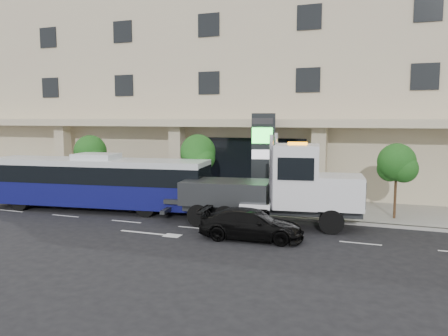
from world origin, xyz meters
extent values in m
plane|color=black|center=(0.00, 0.00, 0.00)|extent=(120.00, 120.00, 0.00)
cube|color=gray|center=(0.00, 5.00, 0.07)|extent=(120.00, 6.00, 0.15)
cube|color=gray|center=(0.00, 2.00, 0.07)|extent=(120.00, 0.30, 0.15)
cube|color=#C3AF92|center=(0.00, 15.50, 10.00)|extent=(60.00, 15.00, 20.00)
cube|color=#C3AF92|center=(0.00, 6.80, 5.20)|extent=(60.00, 2.80, 0.50)
cube|color=black|center=(0.00, 7.97, 2.15)|extent=(8.00, 0.12, 4.00)
cube|color=#C3AF92|center=(-15.00, 6.80, 2.60)|extent=(0.90, 0.90, 4.90)
cube|color=#C3AF92|center=(-5.00, 6.80, 2.60)|extent=(0.90, 0.90, 4.90)
cube|color=#C3AF92|center=(5.00, 6.80, 2.60)|extent=(0.90, 0.90, 4.90)
cylinder|color=#422B19|center=(-10.00, 3.60, 1.55)|extent=(0.14, 0.14, 2.80)
sphere|color=#1B4614|center=(-10.00, 3.60, 3.27)|extent=(2.20, 2.20, 2.20)
sphere|color=#1B4614|center=(-9.65, 3.40, 2.95)|extent=(1.65, 1.65, 1.65)
sphere|color=#1B4614|center=(-10.30, 3.80, 2.87)|extent=(1.54, 1.54, 1.54)
cylinder|color=#422B19|center=(-2.00, 3.60, 1.62)|extent=(0.14, 0.14, 2.94)
sphere|color=#1B4614|center=(-2.00, 3.60, 3.43)|extent=(2.20, 2.20, 2.20)
sphere|color=#1B4614|center=(-1.65, 3.40, 3.09)|extent=(1.65, 1.65, 1.65)
sphere|color=#1B4614|center=(-2.30, 3.80, 3.01)|extent=(1.54, 1.54, 1.54)
cylinder|color=#422B19|center=(9.50, 3.60, 1.51)|extent=(0.14, 0.14, 2.73)
sphere|color=#1B4614|center=(9.50, 3.60, 3.19)|extent=(2.00, 2.00, 2.00)
sphere|color=#1B4614|center=(9.85, 3.40, 2.88)|extent=(1.50, 1.50, 1.50)
sphere|color=#1B4614|center=(9.20, 3.80, 2.80)|extent=(1.40, 1.40, 1.40)
cylinder|color=black|center=(-11.58, -1.16, 0.56)|extent=(1.15, 0.47, 1.12)
cylinder|color=black|center=(-11.87, 1.17, 0.56)|extent=(1.15, 0.47, 1.12)
cylinder|color=black|center=(-3.58, -0.17, 0.56)|extent=(1.15, 0.47, 1.12)
cylinder|color=black|center=(-3.87, 2.16, 0.56)|extent=(1.15, 0.47, 1.12)
cube|color=#101256|center=(-7.28, 0.55, 1.06)|extent=(13.68, 4.43, 1.34)
cube|color=black|center=(-7.28, 0.55, 2.24)|extent=(13.69, 4.47, 1.01)
cube|color=silver|center=(-7.28, 0.55, 2.91)|extent=(13.68, 4.43, 0.34)
cube|color=silver|center=(-7.28, 0.55, 3.25)|extent=(2.67, 2.08, 0.34)
cube|color=#2D3033|center=(-13.90, -0.27, 0.50)|extent=(0.48, 2.80, 0.34)
cube|color=#2D3033|center=(-0.66, 1.37, 0.50)|extent=(0.48, 2.80, 0.34)
cube|color=#2D3033|center=(3.42, 0.37, 0.86)|extent=(9.20, 2.28, 0.43)
cube|color=white|center=(6.89, 0.83, 1.88)|extent=(2.46, 2.74, 1.61)
cube|color=silver|center=(7.95, 0.98, 1.88)|extent=(0.36, 2.14, 1.29)
cube|color=white|center=(4.75, 0.55, 2.63)|extent=(2.49, 2.95, 3.12)
cube|color=black|center=(5.77, 0.69, 3.12)|extent=(0.41, 2.36, 1.29)
cylinder|color=silver|center=(3.74, -0.78, 2.90)|extent=(0.22, 0.22, 3.65)
cylinder|color=silver|center=(3.43, 1.56, 2.90)|extent=(0.22, 0.22, 3.65)
cube|color=#2D3033|center=(1.13, 0.06, 1.67)|extent=(4.82, 3.16, 1.18)
cube|color=#2D3033|center=(-1.42, -0.28, 1.02)|extent=(1.74, 0.53, 0.24)
cube|color=#2D3033|center=(-2.06, -0.36, 0.59)|extent=(0.52, 1.95, 0.19)
cube|color=orange|center=(4.75, 0.55, 4.25)|extent=(1.01, 0.50, 0.15)
cylinder|color=black|center=(6.61, -0.34, 0.59)|extent=(1.22, 0.50, 1.18)
cylinder|color=black|center=(6.31, 1.90, 0.59)|extent=(1.22, 0.50, 1.18)
cylinder|color=black|center=(1.50, -1.03, 0.59)|extent=(1.22, 0.50, 1.18)
cylinder|color=black|center=(1.20, 1.21, 0.59)|extent=(1.22, 0.50, 1.18)
cylinder|color=black|center=(0.11, -1.21, 0.59)|extent=(1.22, 0.50, 1.18)
cylinder|color=black|center=(-0.19, 1.03, 0.59)|extent=(1.22, 0.50, 1.18)
imported|color=black|center=(3.25, -2.47, 0.69)|extent=(4.89, 2.28, 1.38)
cube|color=black|center=(2.00, 4.27, 2.98)|extent=(1.49, 0.81, 5.66)
cube|color=#28F03D|center=(2.00, 4.01, 4.49)|extent=(1.20, 0.36, 0.94)
cube|color=silver|center=(2.00, 4.01, 3.36)|extent=(1.20, 0.36, 0.57)
cube|color=#262628|center=(2.00, 4.01, 5.34)|extent=(1.20, 0.36, 0.38)
camera|label=1|loc=(8.74, -21.22, 5.49)|focal=35.00mm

